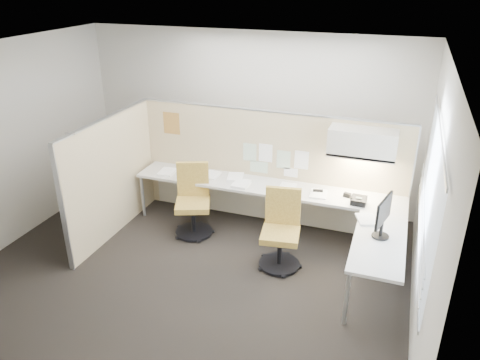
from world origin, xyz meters
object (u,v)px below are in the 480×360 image
at_px(chair_right, 281,232).
at_px(chair_left, 193,202).
at_px(desk, 285,201).
at_px(monitor, 383,215).
at_px(phone, 358,201).

bearing_deg(chair_right, chair_left, 156.76).
xyz_separation_m(desk, chair_right, (0.13, -0.66, -0.12)).
xyz_separation_m(chair_right, monitor, (1.24, -0.13, 0.54)).
relative_size(chair_left, chair_right, 1.01).
xyz_separation_m(desk, phone, (1.02, -0.01, 0.18)).
distance_m(desk, chair_right, 0.69).
bearing_deg(chair_left, monitor, -31.91).
relative_size(desk, chair_right, 3.86).
bearing_deg(monitor, desk, 73.93).
distance_m(chair_left, phone, 2.37).
bearing_deg(chair_right, desk, 92.37).
height_order(desk, chair_left, chair_left).
relative_size(chair_right, monitor, 2.02).
bearing_deg(phone, chair_right, -140.54).
bearing_deg(desk, phone, -0.60).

